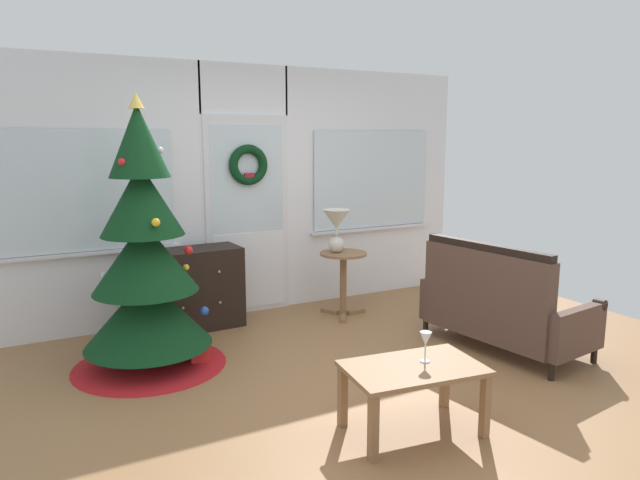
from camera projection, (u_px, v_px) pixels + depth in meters
ground_plane at (348, 382)px, 4.36m from camera, size 6.76×6.76×0.00m
back_wall_with_door at (246, 191)px, 5.94m from camera, size 5.20×0.19×2.55m
christmas_tree at (145, 271)px, 4.54m from camera, size 1.22×1.22×2.16m
dresser_cabinet at (194, 289)px, 5.54m from camera, size 0.92×0.47×0.78m
settee_sofa at (498, 308)px, 4.96m from camera, size 0.88×1.51×0.96m
side_table at (343, 271)px, 5.90m from camera, size 0.50×0.48×0.67m
table_lamp at (336, 225)px, 5.82m from camera, size 0.28×0.28×0.44m
coffee_table at (413, 376)px, 3.56m from camera, size 0.90×0.62×0.43m
wine_glass at (426, 340)px, 3.59m from camera, size 0.08×0.08×0.20m
gift_box at (199, 354)px, 4.70m from camera, size 0.17×0.15×0.17m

